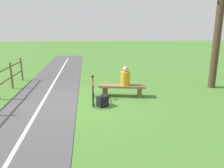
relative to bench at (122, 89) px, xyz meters
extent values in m
plane|color=#477A2D|center=(1.70, 0.68, -0.31)|extent=(80.00, 80.00, 0.00)
cube|color=brown|center=(0.00, 0.00, 0.10)|extent=(1.83, 0.73, 0.08)
cube|color=brown|center=(-0.66, 0.11, -0.13)|extent=(0.22, 0.41, 0.37)
cube|color=brown|center=(0.66, -0.11, -0.13)|extent=(0.22, 0.41, 0.37)
cylinder|color=orange|center=(-0.12, 0.02, 0.40)|extent=(0.41, 0.41, 0.53)
sphere|color=tan|center=(-0.12, 0.02, 0.77)|extent=(0.22, 0.22, 0.22)
torus|color=black|center=(1.13, 0.99, 0.05)|extent=(0.05, 0.72, 0.72)
torus|color=black|center=(1.13, -0.10, 0.05)|extent=(0.05, 0.72, 0.72)
cylinder|color=red|center=(1.13, 0.44, 0.35)|extent=(0.04, 0.92, 0.04)
cylinder|color=red|center=(1.13, 0.61, 0.20)|extent=(0.04, 0.67, 0.34)
cylinder|color=red|center=(1.13, 0.28, 0.45)|extent=(0.03, 0.03, 0.20)
cube|color=black|center=(1.13, 0.28, 0.56)|extent=(0.08, 0.20, 0.05)
cube|color=black|center=(0.81, 1.06, -0.13)|extent=(0.44, 0.41, 0.37)
cube|color=black|center=(0.72, 1.17, -0.19)|extent=(0.22, 0.18, 0.16)
cylinder|color=brown|center=(4.74, -3.11, 0.26)|extent=(0.08, 0.08, 1.15)
cylinder|color=brown|center=(4.68, -1.55, 0.26)|extent=(0.08, 0.08, 1.15)
cylinder|color=#473323|center=(-4.18, -1.01, 1.74)|extent=(0.31, 0.31, 4.12)
camera|label=1|loc=(1.06, 7.98, 2.25)|focal=34.56mm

